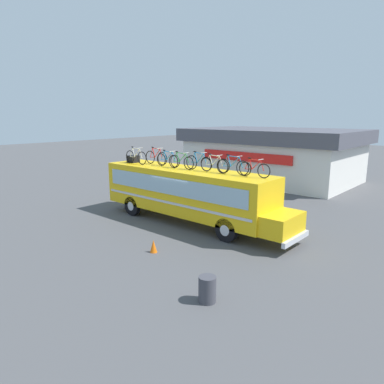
{
  "coord_description": "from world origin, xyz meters",
  "views": [
    {
      "loc": [
        12.22,
        -13.38,
        5.55
      ],
      "look_at": [
        0.46,
        0.0,
        1.69
      ],
      "focal_mm": 33.18,
      "sensor_mm": 36.0,
      "label": 1
    }
  ],
  "objects_px": {
    "rooftop_bicycle_3": "(168,160)",
    "trash_bin": "(207,289)",
    "luggage_bag_1": "(133,159)",
    "rooftop_bicycle_6": "(214,165)",
    "rooftop_bicycle_7": "(233,166)",
    "rooftop_bicycle_8": "(254,169)",
    "bus": "(189,192)",
    "rooftop_bicycle_5": "(199,162)",
    "rooftop_bicycle_1": "(136,157)",
    "traffic_cone": "(153,246)",
    "rooftop_bicycle_2": "(156,157)",
    "rooftop_bicycle_4": "(181,162)"
  },
  "relations": [
    {
      "from": "luggage_bag_1",
      "to": "rooftop_bicycle_6",
      "type": "xyz_separation_m",
      "value": [
        5.83,
        0.22,
        0.17
      ]
    },
    {
      "from": "bus",
      "to": "rooftop_bicycle_7",
      "type": "distance_m",
      "value": 3.03
    },
    {
      "from": "rooftop_bicycle_2",
      "to": "rooftop_bicycle_6",
      "type": "xyz_separation_m",
      "value": [
        4.19,
        -0.09,
        -0.03
      ]
    },
    {
      "from": "luggage_bag_1",
      "to": "rooftop_bicycle_6",
      "type": "distance_m",
      "value": 5.84
    },
    {
      "from": "rooftop_bicycle_1",
      "to": "rooftop_bicycle_2",
      "type": "bearing_deg",
      "value": 31.2
    },
    {
      "from": "rooftop_bicycle_5",
      "to": "rooftop_bicycle_6",
      "type": "xyz_separation_m",
      "value": [
        0.97,
        -0.0,
        -0.02
      ]
    },
    {
      "from": "bus",
      "to": "rooftop_bicycle_6",
      "type": "height_order",
      "value": "rooftop_bicycle_6"
    },
    {
      "from": "rooftop_bicycle_4",
      "to": "trash_bin",
      "type": "distance_m",
      "value": 8.88
    },
    {
      "from": "rooftop_bicycle_3",
      "to": "rooftop_bicycle_5",
      "type": "distance_m",
      "value": 2.09
    },
    {
      "from": "rooftop_bicycle_1",
      "to": "traffic_cone",
      "type": "bearing_deg",
      "value": -34.38
    },
    {
      "from": "trash_bin",
      "to": "rooftop_bicycle_1",
      "type": "bearing_deg",
      "value": 150.94
    },
    {
      "from": "rooftop_bicycle_3",
      "to": "trash_bin",
      "type": "distance_m",
      "value": 9.72
    },
    {
      "from": "rooftop_bicycle_1",
      "to": "rooftop_bicycle_7",
      "type": "bearing_deg",
      "value": 5.63
    },
    {
      "from": "rooftop_bicycle_8",
      "to": "rooftop_bicycle_2",
      "type": "bearing_deg",
      "value": -179.85
    },
    {
      "from": "bus",
      "to": "rooftop_bicycle_6",
      "type": "relative_size",
      "value": 6.76
    },
    {
      "from": "rooftop_bicycle_6",
      "to": "rooftop_bicycle_7",
      "type": "distance_m",
      "value": 1.04
    },
    {
      "from": "rooftop_bicycle_4",
      "to": "traffic_cone",
      "type": "height_order",
      "value": "rooftop_bicycle_4"
    },
    {
      "from": "bus",
      "to": "traffic_cone",
      "type": "relative_size",
      "value": 21.33
    },
    {
      "from": "rooftop_bicycle_8",
      "to": "luggage_bag_1",
      "type": "bearing_deg",
      "value": -177.67
    },
    {
      "from": "rooftop_bicycle_2",
      "to": "rooftop_bicycle_6",
      "type": "distance_m",
      "value": 4.19
    },
    {
      "from": "rooftop_bicycle_4",
      "to": "rooftop_bicycle_7",
      "type": "bearing_deg",
      "value": 5.6
    },
    {
      "from": "rooftop_bicycle_4",
      "to": "traffic_cone",
      "type": "relative_size",
      "value": 3.29
    },
    {
      "from": "rooftop_bicycle_1",
      "to": "trash_bin",
      "type": "distance_m",
      "value": 11.23
    },
    {
      "from": "bus",
      "to": "rooftop_bicycle_8",
      "type": "bearing_deg",
      "value": 3.57
    },
    {
      "from": "traffic_cone",
      "to": "rooftop_bicycle_4",
      "type": "bearing_deg",
      "value": 118.27
    },
    {
      "from": "rooftop_bicycle_1",
      "to": "rooftop_bicycle_8",
      "type": "distance_m",
      "value": 7.42
    },
    {
      "from": "rooftop_bicycle_3",
      "to": "rooftop_bicycle_5",
      "type": "height_order",
      "value": "rooftop_bicycle_5"
    },
    {
      "from": "rooftop_bicycle_2",
      "to": "trash_bin",
      "type": "bearing_deg",
      "value": -34.79
    },
    {
      "from": "rooftop_bicycle_3",
      "to": "trash_bin",
      "type": "bearing_deg",
      "value": -37.8
    },
    {
      "from": "rooftop_bicycle_6",
      "to": "trash_bin",
      "type": "relative_size",
      "value": 2.06
    },
    {
      "from": "trash_bin",
      "to": "rooftop_bicycle_2",
      "type": "bearing_deg",
      "value": 145.21
    },
    {
      "from": "rooftop_bicycle_1",
      "to": "traffic_cone",
      "type": "xyz_separation_m",
      "value": [
        5.33,
        -3.65,
        -2.98
      ]
    },
    {
      "from": "rooftop_bicycle_7",
      "to": "rooftop_bicycle_8",
      "type": "distance_m",
      "value": 1.15
    },
    {
      "from": "rooftop_bicycle_3",
      "to": "rooftop_bicycle_7",
      "type": "xyz_separation_m",
      "value": [
        4.1,
        0.19,
        0.01
      ]
    },
    {
      "from": "rooftop_bicycle_1",
      "to": "rooftop_bicycle_5",
      "type": "height_order",
      "value": "rooftop_bicycle_1"
    },
    {
      "from": "rooftop_bicycle_2",
      "to": "trash_bin",
      "type": "relative_size",
      "value": 2.12
    },
    {
      "from": "rooftop_bicycle_2",
      "to": "rooftop_bicycle_7",
      "type": "relative_size",
      "value": 0.97
    },
    {
      "from": "bus",
      "to": "rooftop_bicycle_8",
      "type": "height_order",
      "value": "rooftop_bicycle_8"
    },
    {
      "from": "rooftop_bicycle_1",
      "to": "rooftop_bicycle_3",
      "type": "height_order",
      "value": "rooftop_bicycle_1"
    },
    {
      "from": "bus",
      "to": "rooftop_bicycle_1",
      "type": "bearing_deg",
      "value": -173.76
    },
    {
      "from": "bus",
      "to": "rooftop_bicycle_4",
      "type": "distance_m",
      "value": 1.63
    },
    {
      "from": "luggage_bag_1",
      "to": "rooftop_bicycle_5",
      "type": "xyz_separation_m",
      "value": [
        4.86,
        0.22,
        0.19
      ]
    },
    {
      "from": "luggage_bag_1",
      "to": "rooftop_bicycle_3",
      "type": "height_order",
      "value": "rooftop_bicycle_3"
    },
    {
      "from": "rooftop_bicycle_4",
      "to": "rooftop_bicycle_6",
      "type": "relative_size",
      "value": 1.04
    },
    {
      "from": "rooftop_bicycle_7",
      "to": "traffic_cone",
      "type": "xyz_separation_m",
      "value": [
        -0.91,
        -4.26,
        -2.96
      ]
    },
    {
      "from": "luggage_bag_1",
      "to": "rooftop_bicycle_5",
      "type": "height_order",
      "value": "rooftop_bicycle_5"
    },
    {
      "from": "rooftop_bicycle_2",
      "to": "traffic_cone",
      "type": "bearing_deg",
      "value": -44.66
    },
    {
      "from": "rooftop_bicycle_4",
      "to": "rooftop_bicycle_8",
      "type": "height_order",
      "value": "rooftop_bicycle_4"
    },
    {
      "from": "rooftop_bicycle_1",
      "to": "rooftop_bicycle_2",
      "type": "xyz_separation_m",
      "value": [
        1.02,
        0.62,
        0.0
      ]
    },
    {
      "from": "rooftop_bicycle_2",
      "to": "rooftop_bicycle_5",
      "type": "distance_m",
      "value": 3.22
    }
  ]
}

